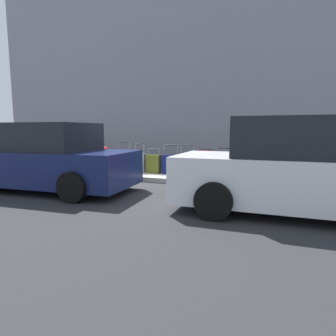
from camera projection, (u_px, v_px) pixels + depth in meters
name	position (u px, v px, depth m)	size (l,w,h in m)	color
ground_plane	(140.00, 182.00, 8.23)	(40.00, 40.00, 0.00)	#28282B
sidewalk_curb	(171.00, 169.00, 10.53)	(18.00, 5.00, 0.14)	#9E9B93
building_facade_sidewalk_side	(207.00, 37.00, 14.64)	(24.00, 3.00, 12.37)	gray
suitcase_olive_0	(279.00, 168.00, 7.61)	(0.35, 0.21, 0.72)	#59601E
suitcase_silver_1	(262.00, 167.00, 7.79)	(0.39, 0.24, 0.99)	#9EA0A8
suitcase_black_2	(243.00, 169.00, 7.93)	(0.40, 0.22, 0.78)	black
suitcase_red_3	(225.00, 166.00, 8.18)	(0.47, 0.20, 0.84)	red
suitcase_maroon_4	(205.00, 164.00, 8.23)	(0.46, 0.20, 0.82)	maroon
suitcase_teal_5	(187.00, 165.00, 8.48)	(0.46, 0.26, 0.91)	#0F606B
suitcase_navy_6	(171.00, 164.00, 8.76)	(0.50, 0.25, 0.90)	navy
suitcase_olive_7	(154.00, 164.00, 8.95)	(0.45, 0.27, 0.77)	#59601E
suitcase_silver_8	(139.00, 163.00, 9.08)	(0.37, 0.28, 0.93)	#9EA0A8
suitcase_black_9	(124.00, 161.00, 9.20)	(0.51, 0.28, 0.97)	black
fire_hydrant	(106.00, 158.00, 9.51)	(0.39, 0.21, 0.79)	red
bollard_post	(88.00, 160.00, 9.59)	(0.17, 0.17, 0.70)	brown
parked_car_white_0	(302.00, 170.00, 5.00)	(4.44, 2.01, 1.70)	silver
parked_car_navy_1	(47.00, 159.00, 7.03)	(4.41, 2.17, 1.64)	#141E4C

